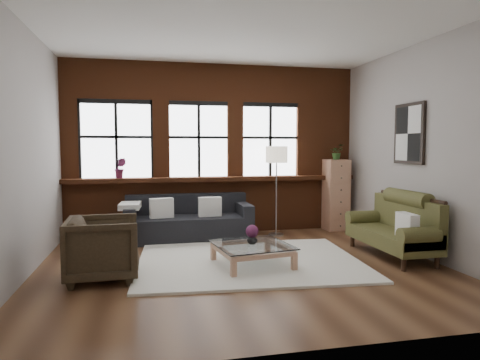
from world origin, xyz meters
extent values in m
plane|color=#4F301D|center=(0.00, 0.00, 0.00)|extent=(5.50, 5.50, 0.00)
plane|color=white|center=(0.00, 0.00, 3.20)|extent=(5.50, 5.50, 0.00)
plane|color=#A7A09B|center=(0.00, 2.50, 1.60)|extent=(5.50, 0.00, 5.50)
plane|color=#A7A09B|center=(0.00, -2.50, 1.60)|extent=(5.50, 0.00, 5.50)
plane|color=#A7A09B|center=(-2.75, 0.00, 1.60)|extent=(0.00, 5.00, 5.00)
plane|color=#A7A09B|center=(2.75, 0.00, 1.60)|extent=(0.00, 5.00, 5.00)
cube|color=brown|center=(0.00, 2.35, 1.04)|extent=(5.50, 0.30, 0.08)
cube|color=silver|center=(0.14, 0.18, 0.02)|extent=(3.28, 2.67, 0.03)
cube|color=white|center=(-1.03, 1.80, 0.59)|extent=(0.42, 0.22, 0.34)
cube|color=white|center=(-0.19, 1.80, 0.59)|extent=(0.41, 0.16, 0.34)
cube|color=white|center=(2.22, -0.46, 0.57)|extent=(0.15, 0.39, 0.34)
imported|color=#2E2417|center=(-1.81, -0.19, 0.39)|extent=(0.90, 0.87, 0.79)
imported|color=#B2B2B2|center=(0.13, -0.04, 0.39)|extent=(0.16, 0.16, 0.14)
sphere|color=#5F2048|center=(0.13, -0.04, 0.50)|extent=(0.18, 0.18, 0.18)
cube|color=tan|center=(2.39, 2.18, 0.70)|extent=(0.43, 0.43, 1.40)
imported|color=#2D5923|center=(2.39, 2.18, 1.55)|extent=(0.33, 0.31, 0.30)
imported|color=#5F2048|center=(-1.73, 2.32, 1.26)|extent=(0.21, 0.17, 0.37)
camera|label=1|loc=(-1.25, -5.64, 1.65)|focal=32.00mm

